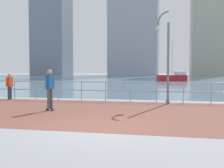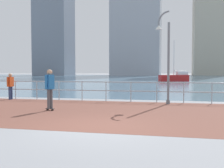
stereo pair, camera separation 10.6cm
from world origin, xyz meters
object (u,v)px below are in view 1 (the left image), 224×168
(skateboarder, at_px, (50,86))
(bystander, at_px, (10,84))
(sailboat_gray, at_px, (173,77))
(lamppost, at_px, (165,53))

(skateboarder, relative_size, bystander, 1.14)
(sailboat_gray, bearing_deg, bystander, -107.87)
(bystander, bearing_deg, lamppost, -1.23)
(bystander, distance_m, sailboat_gray, 31.84)
(lamppost, relative_size, bystander, 3.07)
(bystander, bearing_deg, skateboarder, -40.81)
(skateboarder, xyz_separation_m, sailboat_gray, (5.57, 33.94, -0.43))
(lamppost, xyz_separation_m, sailboat_gray, (0.82, 30.50, -1.99))
(skateboarder, distance_m, bystander, 5.56)
(lamppost, bearing_deg, sailboat_gray, 88.45)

